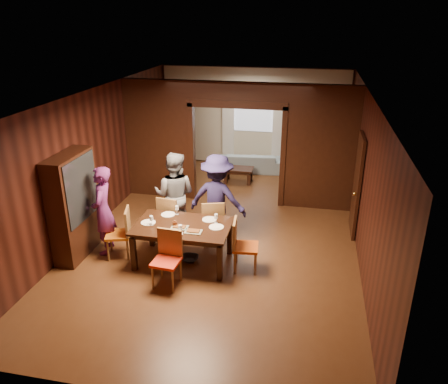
% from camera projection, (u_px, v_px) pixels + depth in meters
% --- Properties ---
extents(floor, '(9.00, 9.00, 0.00)m').
position_uv_depth(floor, '(223.00, 230.00, 9.38)').
color(floor, '#552F18').
rests_on(floor, ground).
extents(ceiling, '(5.50, 9.00, 0.02)m').
position_uv_depth(ceiling, '(223.00, 94.00, 8.27)').
color(ceiling, silver).
rests_on(ceiling, room_walls).
extents(room_walls, '(5.52, 9.01, 2.90)m').
position_uv_depth(room_walls, '(239.00, 139.00, 10.51)').
color(room_walls, black).
rests_on(room_walls, floor).
extents(person_purple, '(0.54, 0.70, 1.73)m').
position_uv_depth(person_purple, '(103.00, 211.00, 8.24)').
color(person_purple, '#5E205D').
rests_on(person_purple, floor).
extents(person_grey, '(0.88, 0.68, 1.80)m').
position_uv_depth(person_grey, '(175.00, 195.00, 8.85)').
color(person_grey, slate).
rests_on(person_grey, floor).
extents(person_navy, '(1.25, 0.83, 1.81)m').
position_uv_depth(person_navy, '(217.00, 198.00, 8.67)').
color(person_navy, '#1F1A42').
rests_on(person_navy, floor).
extents(sofa, '(1.92, 0.91, 0.54)m').
position_uv_depth(sofa, '(251.00, 162.00, 12.76)').
color(sofa, '#93AEC0').
rests_on(sofa, floor).
extents(serving_bowl, '(0.33, 0.33, 0.08)m').
position_uv_depth(serving_bowl, '(188.00, 223.00, 7.91)').
color(serving_bowl, black).
rests_on(serving_bowl, dining_table).
extents(dining_table, '(1.74, 1.08, 0.76)m').
position_uv_depth(dining_table, '(183.00, 244.00, 8.05)').
color(dining_table, black).
rests_on(dining_table, floor).
extents(coffee_table, '(0.80, 0.50, 0.40)m').
position_uv_depth(coffee_table, '(238.00, 175.00, 11.95)').
color(coffee_table, black).
rests_on(coffee_table, floor).
extents(chair_left, '(0.55, 0.55, 0.97)m').
position_uv_depth(chair_left, '(118.00, 233.00, 8.21)').
color(chair_left, '#CD6513').
rests_on(chair_left, floor).
extents(chair_right, '(0.48, 0.48, 0.97)m').
position_uv_depth(chair_right, '(246.00, 245.00, 7.78)').
color(chair_right, '#C74E12').
rests_on(chair_right, floor).
extents(chair_far_l, '(0.50, 0.50, 0.97)m').
position_uv_depth(chair_far_l, '(172.00, 217.00, 8.85)').
color(chair_far_l, red).
rests_on(chair_far_l, floor).
extents(chair_far_r, '(0.55, 0.55, 0.97)m').
position_uv_depth(chair_far_r, '(213.00, 222.00, 8.66)').
color(chair_far_r, red).
rests_on(chair_far_r, floor).
extents(chair_near, '(0.47, 0.47, 0.97)m').
position_uv_depth(chair_near, '(166.00, 260.00, 7.32)').
color(chair_near, red).
rests_on(chair_near, floor).
extents(hutch, '(0.40, 1.20, 2.00)m').
position_uv_depth(hutch, '(74.00, 206.00, 8.11)').
color(hutch, black).
rests_on(hutch, floor).
extents(door_right, '(0.06, 0.90, 2.10)m').
position_uv_depth(door_right, '(357.00, 185.00, 8.93)').
color(door_right, black).
rests_on(door_right, floor).
extents(window_far, '(1.20, 0.03, 1.30)m').
position_uv_depth(window_far, '(254.00, 109.00, 12.75)').
color(window_far, silver).
rests_on(window_far, back_wall).
extents(curtain_left, '(0.35, 0.06, 2.40)m').
position_uv_depth(curtain_left, '(228.00, 123.00, 13.03)').
color(curtain_left, white).
rests_on(curtain_left, back_wall).
extents(curtain_right, '(0.35, 0.06, 2.40)m').
position_uv_depth(curtain_right, '(279.00, 126.00, 12.75)').
color(curtain_right, white).
rests_on(curtain_right, back_wall).
extents(plate_left, '(0.27, 0.27, 0.01)m').
position_uv_depth(plate_left, '(148.00, 223.00, 7.99)').
color(plate_left, white).
rests_on(plate_left, dining_table).
extents(plate_far_l, '(0.27, 0.27, 0.01)m').
position_uv_depth(plate_far_l, '(168.00, 214.00, 8.31)').
color(plate_far_l, white).
rests_on(plate_far_l, dining_table).
extents(plate_far_r, '(0.27, 0.27, 0.01)m').
position_uv_depth(plate_far_r, '(209.00, 220.00, 8.10)').
color(plate_far_r, silver).
rests_on(plate_far_r, dining_table).
extents(plate_right, '(0.27, 0.27, 0.01)m').
position_uv_depth(plate_right, '(216.00, 227.00, 7.82)').
color(plate_right, white).
rests_on(plate_right, dining_table).
extents(plate_near, '(0.27, 0.27, 0.01)m').
position_uv_depth(plate_near, '(175.00, 234.00, 7.58)').
color(plate_near, silver).
rests_on(plate_near, dining_table).
extents(platter_a, '(0.30, 0.20, 0.04)m').
position_uv_depth(platter_a, '(180.00, 227.00, 7.80)').
color(platter_a, gray).
rests_on(platter_a, dining_table).
extents(platter_b, '(0.30, 0.20, 0.04)m').
position_uv_depth(platter_b, '(193.00, 231.00, 7.65)').
color(platter_b, gray).
rests_on(platter_b, dining_table).
extents(wineglass_left, '(0.08, 0.08, 0.18)m').
position_uv_depth(wineglass_left, '(152.00, 220.00, 7.88)').
color(wineglass_left, white).
rests_on(wineglass_left, dining_table).
extents(wineglass_far, '(0.08, 0.08, 0.18)m').
position_uv_depth(wineglass_far, '(177.00, 210.00, 8.29)').
color(wineglass_far, silver).
rests_on(wineglass_far, dining_table).
extents(wineglass_right, '(0.08, 0.08, 0.18)m').
position_uv_depth(wineglass_right, '(216.00, 219.00, 7.95)').
color(wineglass_right, white).
rests_on(wineglass_right, dining_table).
extents(tumbler, '(0.07, 0.07, 0.14)m').
position_uv_depth(tumbler, '(180.00, 229.00, 7.63)').
color(tumbler, silver).
rests_on(tumbler, dining_table).
extents(condiment_jar, '(0.08, 0.08, 0.11)m').
position_uv_depth(condiment_jar, '(175.00, 223.00, 7.85)').
color(condiment_jar, '#4E2512').
rests_on(condiment_jar, dining_table).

